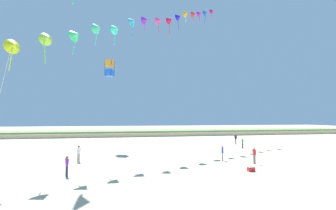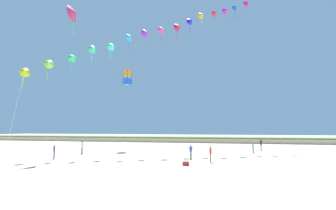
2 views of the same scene
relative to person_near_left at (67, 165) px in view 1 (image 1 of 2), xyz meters
The scene contains 11 objects.
ground_plane 11.48m from the person_near_left, 22.62° to the right, with size 240.00×240.00×0.00m, color beige.
dune_ridge 42.74m from the person_near_left, 75.69° to the left, with size 120.00×11.86×1.33m.
person_near_left is the anchor object (origin of this frame).
person_near_right 24.97m from the person_near_left, 29.15° to the left, with size 0.20×0.52×1.49m.
person_mid_center 5.87m from the person_near_left, 92.27° to the left, with size 0.51×0.45×1.71m.
person_far_left 28.89m from the person_near_left, 36.25° to the left, with size 0.29×0.60×1.75m.
person_far_right 15.11m from the person_near_left, 14.14° to the left, with size 0.39×0.49×1.59m.
person_far_center 17.07m from the person_near_left, ahead, with size 0.23×0.58×1.65m.
kite_banner_string 23.10m from the person_near_left, 52.88° to the left, with size 28.06×26.71×27.55m.
large_kite_mid_trail 18.77m from the person_near_left, 81.80° to the left, with size 1.39×1.39×2.44m.
beach_cooler 15.04m from the person_near_left, ahead, with size 0.58×0.41×0.46m.
Camera 1 is at (-6.30, -14.43, 4.51)m, focal length 24.00 mm.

